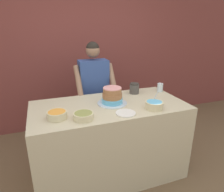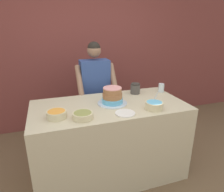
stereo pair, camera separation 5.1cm
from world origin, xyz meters
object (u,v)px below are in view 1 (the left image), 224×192
(person_baker, at_px, (94,87))
(cake, at_px, (112,96))
(drinking_glass, at_px, (160,87))
(frosting_bowl_olive, at_px, (83,116))
(stoneware_jar, at_px, (134,88))
(ceramic_plate, at_px, (126,113))
(frosting_bowl_blue, at_px, (154,105))
(frosting_bowl_orange, at_px, (57,115))

(person_baker, relative_size, cake, 4.64)
(drinking_glass, bearing_deg, frosting_bowl_olive, -157.34)
(frosting_bowl_olive, bearing_deg, stoneware_jar, 33.79)
(ceramic_plate, xyz_separation_m, stoneware_jar, (0.36, 0.55, 0.06))
(frosting_bowl_blue, xyz_separation_m, stoneware_jar, (0.03, 0.54, 0.02))
(cake, bearing_deg, frosting_bowl_olive, -144.17)
(frosting_bowl_orange, bearing_deg, frosting_bowl_olive, -22.64)
(person_baker, distance_m, cake, 0.66)
(frosting_bowl_olive, relative_size, stoneware_jar, 1.43)
(frosting_bowl_orange, relative_size, frosting_bowl_olive, 0.98)
(person_baker, relative_size, frosting_bowl_blue, 8.27)
(frosting_bowl_olive, bearing_deg, ceramic_plate, -3.12)
(frosting_bowl_orange, relative_size, stoneware_jar, 1.40)
(person_baker, distance_m, frosting_bowl_olive, 1.00)
(person_baker, height_order, drinking_glass, person_baker)
(cake, relative_size, stoneware_jar, 2.46)
(person_baker, height_order, ceramic_plate, person_baker)
(frosting_bowl_olive, distance_m, ceramic_plate, 0.43)
(frosting_bowl_olive, relative_size, drinking_glass, 1.74)
(person_baker, height_order, frosting_bowl_blue, person_baker)
(drinking_glass, distance_m, ceramic_plate, 0.88)
(ceramic_plate, distance_m, stoneware_jar, 0.67)
(frosting_bowl_orange, distance_m, stoneware_jar, 1.12)
(frosting_bowl_blue, xyz_separation_m, drinking_glass, (0.39, 0.49, 0.01))
(person_baker, relative_size, ceramic_plate, 7.67)
(frosting_bowl_orange, distance_m, frosting_bowl_blue, 1.01)
(person_baker, distance_m, ceramic_plate, 0.96)
(cake, bearing_deg, frosting_bowl_blue, -38.33)
(frosting_bowl_blue, height_order, ceramic_plate, frosting_bowl_blue)
(frosting_bowl_orange, height_order, frosting_bowl_olive, frosting_bowl_orange)
(cake, distance_m, drinking_glass, 0.79)
(frosting_bowl_blue, distance_m, ceramic_plate, 0.34)
(frosting_bowl_orange, relative_size, drinking_glass, 1.70)
(cake, height_order, frosting_bowl_orange, cake)
(cake, height_order, stoneware_jar, cake)
(cake, relative_size, drinking_glass, 3.00)
(person_baker, bearing_deg, frosting_bowl_olive, -110.57)
(frosting_bowl_olive, height_order, drinking_glass, drinking_glass)
(drinking_glass, bearing_deg, person_baker, 150.44)
(frosting_bowl_orange, xyz_separation_m, frosting_bowl_blue, (1.00, -0.11, 0.01))
(drinking_glass, bearing_deg, stoneware_jar, 172.29)
(frosting_bowl_orange, xyz_separation_m, drinking_glass, (1.39, 0.38, 0.02))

